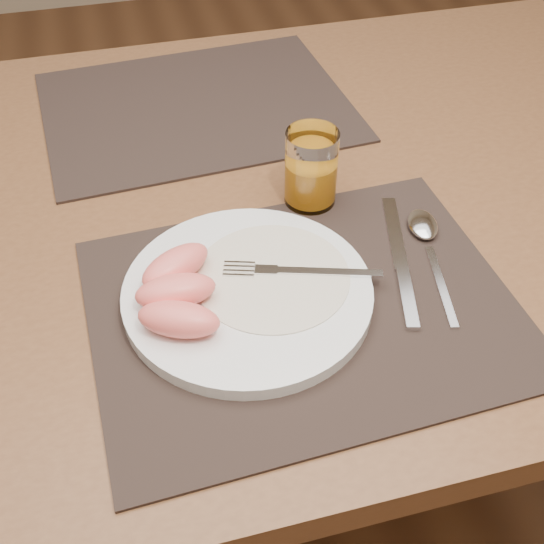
{
  "coord_description": "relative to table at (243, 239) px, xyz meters",
  "views": [
    {
      "loc": [
        -0.14,
        -0.69,
        1.29
      ],
      "look_at": [
        -0.01,
        -0.18,
        0.77
      ],
      "focal_mm": 45.0,
      "sensor_mm": 36.0,
      "label": 1
    }
  ],
  "objects": [
    {
      "name": "juice_glass",
      "position": [
        0.08,
        -0.04,
        0.13
      ],
      "size": [
        0.06,
        0.06,
        0.1
      ],
      "color": "white",
      "rests_on": "placemat_near"
    },
    {
      "name": "knife",
      "position": [
        0.14,
        -0.2,
        0.09
      ],
      "size": [
        0.07,
        0.22,
        0.01
      ],
      "color": "silver",
      "rests_on": "placemat_near"
    },
    {
      "name": "table",
      "position": [
        0.0,
        0.0,
        0.0
      ],
      "size": [
        1.4,
        0.9,
        0.75
      ],
      "color": "brown",
      "rests_on": "ground"
    },
    {
      "name": "fork",
      "position": [
        0.01,
        -0.18,
        0.11
      ],
      "size": [
        0.17,
        0.07,
        0.0
      ],
      "color": "silver",
      "rests_on": "plate"
    },
    {
      "name": "placemat_far",
      "position": [
        -0.02,
        0.22,
        0.09
      ],
      "size": [
        0.47,
        0.38,
        0.0
      ],
      "primitive_type": "cube",
      "rotation": [
        0.0,
        0.0,
        0.06
      ],
      "color": "#2E221C",
      "rests_on": "table"
    },
    {
      "name": "grapefruit_wedges",
      "position": [
        -0.11,
        -0.2,
        0.12
      ],
      "size": [
        0.1,
        0.15,
        0.03
      ],
      "color": "#FF7768",
      "rests_on": "plate"
    },
    {
      "name": "plate_dressing",
      "position": [
        -0.01,
        -0.18,
        0.1
      ],
      "size": [
        0.17,
        0.17,
        0.0
      ],
      "color": "white",
      "rests_on": "plate"
    },
    {
      "name": "plate",
      "position": [
        -0.04,
        -0.19,
        0.1
      ],
      "size": [
        0.27,
        0.27,
        0.02
      ],
      "primitive_type": "cylinder",
      "color": "white",
      "rests_on": "placemat_near"
    },
    {
      "name": "ground",
      "position": [
        0.0,
        0.0,
        -0.67
      ],
      "size": [
        5.0,
        5.0,
        0.0
      ],
      "primitive_type": "plane",
      "color": "brown",
      "rests_on": "ground"
    },
    {
      "name": "spoon",
      "position": [
        0.19,
        -0.15,
        0.09
      ],
      "size": [
        0.06,
        0.19,
        0.01
      ],
      "color": "silver",
      "rests_on": "placemat_near"
    },
    {
      "name": "placemat_near",
      "position": [
        0.02,
        -0.22,
        0.09
      ],
      "size": [
        0.46,
        0.37,
        0.0
      ],
      "primitive_type": "cube",
      "rotation": [
        0.0,
        0.0,
        0.04
      ],
      "color": "#2E221C",
      "rests_on": "table"
    }
  ]
}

